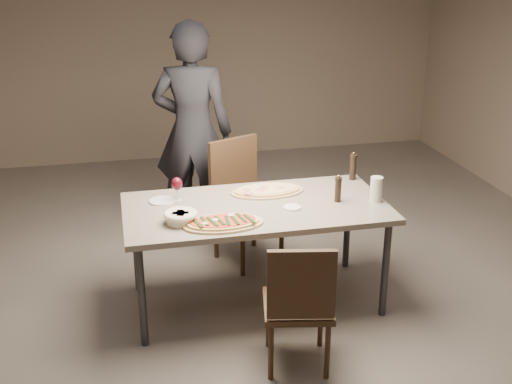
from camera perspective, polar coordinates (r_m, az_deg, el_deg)
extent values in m
plane|color=#635C55|center=(4.73, 0.00, -9.65)|extent=(7.00, 7.00, 0.00)
plane|color=gray|center=(7.58, -6.00, 13.38)|extent=(6.00, 0.00, 6.00)
cube|color=gray|center=(4.40, 0.00, -1.46)|extent=(1.80, 0.90, 0.04)
cylinder|color=#333335|center=(4.14, -10.12, -9.14)|extent=(0.05, 0.05, 0.71)
cylinder|color=#333335|center=(4.48, 11.42, -6.75)|extent=(0.05, 0.05, 0.71)
cylinder|color=#333335|center=(4.80, -10.63, -4.73)|extent=(0.05, 0.05, 0.71)
cylinder|color=#333335|center=(5.09, 8.12, -2.98)|extent=(0.05, 0.05, 0.71)
ellipsoid|color=white|center=(4.15, -2.25, -2.01)|extent=(0.04, 0.04, 0.01)
ellipsoid|color=white|center=(4.08, -3.64, -2.44)|extent=(0.04, 0.04, 0.01)
ellipsoid|color=white|center=(4.04, -4.57, -2.75)|extent=(0.04, 0.04, 0.01)
cube|color=#1D3416|center=(4.05, -5.24, -2.76)|extent=(0.06, 0.15, 0.01)
cube|color=#1D3416|center=(4.07, -4.61, -2.60)|extent=(0.04, 0.15, 0.01)
cube|color=#1D3416|center=(4.06, -3.90, -2.64)|extent=(0.06, 0.15, 0.01)
cube|color=#1D3416|center=(4.07, -3.25, -2.55)|extent=(0.05, 0.15, 0.01)
cube|color=#1D3416|center=(4.07, -2.56, -2.55)|extent=(0.03, 0.15, 0.01)
cube|color=#1D3416|center=(4.07, -1.90, -2.50)|extent=(0.04, 0.15, 0.01)
cube|color=#1D3416|center=(4.11, -1.31, -2.29)|extent=(0.05, 0.15, 0.01)
cube|color=#1D3416|center=(4.09, -0.58, -2.38)|extent=(0.06, 0.15, 0.01)
cylinder|color=#D28282|center=(4.51, -0.68, -0.09)|extent=(0.06, 0.06, 0.00)
cylinder|color=#D28282|center=(4.62, 2.14, 0.42)|extent=(0.06, 0.06, 0.00)
cylinder|color=#D28282|center=(4.62, 0.75, 0.45)|extent=(0.06, 0.06, 0.00)
cylinder|color=#D28282|center=(4.57, -0.87, 0.21)|extent=(0.06, 0.06, 0.00)
cylinder|color=#D28282|center=(4.57, 0.41, 0.22)|extent=(0.06, 0.06, 0.00)
cylinder|color=beige|center=(4.13, -6.72, -2.30)|extent=(0.18, 0.18, 0.07)
torus|color=beige|center=(4.12, -6.74, -1.97)|extent=(0.22, 0.22, 0.03)
cube|color=#A37242|center=(4.13, -6.38, -2.08)|extent=(0.07, 0.06, 0.04)
cube|color=#A37242|center=(4.15, -6.77, -1.97)|extent=(0.06, 0.07, 0.04)
cube|color=#A37242|center=(4.12, -7.08, -2.13)|extent=(0.07, 0.06, 0.04)
cube|color=#A37242|center=(4.10, -6.69, -2.24)|extent=(0.06, 0.07, 0.04)
cylinder|color=white|center=(4.35, 3.22, -1.39)|extent=(0.12, 0.12, 0.01)
cylinder|color=#ABA13E|center=(4.34, 3.22, -1.35)|extent=(0.08, 0.08, 0.00)
cylinder|color=black|center=(4.47, 7.30, 0.11)|extent=(0.04, 0.04, 0.16)
cylinder|color=black|center=(4.43, 7.35, 1.17)|extent=(0.05, 0.05, 0.02)
sphere|color=gold|center=(4.43, 7.36, 1.40)|extent=(0.02, 0.02, 0.02)
cylinder|color=black|center=(4.90, 8.61, 2.10)|extent=(0.05, 0.05, 0.18)
cylinder|color=black|center=(4.87, 8.67, 3.20)|extent=(0.06, 0.06, 0.02)
sphere|color=gold|center=(4.86, 8.68, 3.44)|extent=(0.02, 0.02, 0.02)
cylinder|color=silver|center=(4.51, 10.64, 0.24)|extent=(0.08, 0.08, 0.18)
cylinder|color=silver|center=(4.50, -6.98, -0.74)|extent=(0.07, 0.07, 0.01)
cylinder|color=silver|center=(4.49, -7.00, -0.22)|extent=(0.01, 0.01, 0.08)
ellipsoid|color=#480A16|center=(4.46, -7.05, 0.73)|extent=(0.08, 0.08, 0.09)
cylinder|color=white|center=(4.50, -8.37, -0.79)|extent=(0.17, 0.17, 0.01)
cube|color=#3B2818|center=(3.91, 3.72, -10.06)|extent=(0.48, 0.48, 0.04)
cylinder|color=#3B2818|center=(3.88, 1.33, -14.02)|extent=(0.03, 0.03, 0.38)
cylinder|color=#3B2818|center=(3.90, 6.36, -13.87)|extent=(0.03, 0.03, 0.38)
cylinder|color=#3B2818|center=(4.15, 1.12, -11.37)|extent=(0.03, 0.03, 0.38)
cylinder|color=#3B2818|center=(4.18, 5.77, -11.25)|extent=(0.03, 0.03, 0.38)
cube|color=#3B2818|center=(3.63, 4.06, -8.22)|extent=(0.39, 0.11, 0.43)
cube|color=#3B2818|center=(5.11, -0.68, -1.46)|extent=(0.61, 0.61, 0.04)
cylinder|color=#3B2818|center=(5.44, -0.19, -2.69)|extent=(0.04, 0.04, 0.43)
cylinder|color=#3B2818|center=(5.25, -3.57, -3.67)|extent=(0.04, 0.04, 0.43)
cylinder|color=#3B2818|center=(5.17, 2.28, -4.08)|extent=(0.04, 0.04, 0.43)
cylinder|color=#3B2818|center=(4.96, -1.19, -5.19)|extent=(0.04, 0.04, 0.43)
cube|color=#3B2818|center=(5.17, -2.05, 2.20)|extent=(0.43, 0.21, 0.49)
imported|color=black|center=(5.49, -5.66, 5.38)|extent=(0.79, 0.64, 1.87)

